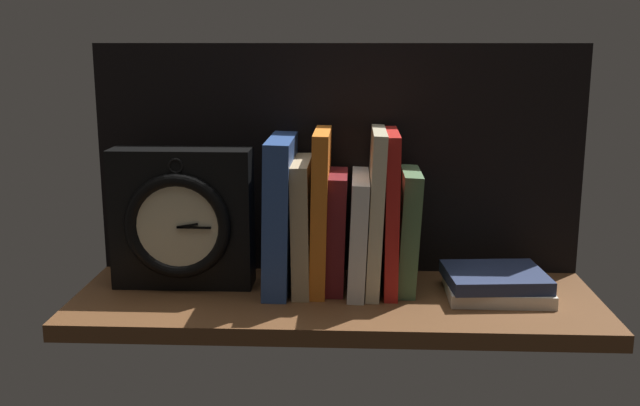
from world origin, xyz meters
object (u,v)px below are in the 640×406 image
(book_tan_shortstories, at_px, (303,224))
(book_maroon_dawkins, at_px, (339,231))
(book_green_romantic, at_px, (408,230))
(book_cream_twain, at_px, (375,210))
(framed_clock, at_px, (182,219))
(book_blue_modern, at_px, (280,213))
(book_white_catcher, at_px, (358,232))
(book_stack_side, at_px, (496,283))
(book_orange_pandolfini, at_px, (321,210))
(book_red_requiem, at_px, (390,211))

(book_tan_shortstories, relative_size, book_maroon_dawkins, 1.11)
(book_green_romantic, bearing_deg, book_cream_twain, 180.00)
(book_green_romantic, xyz_separation_m, framed_clock, (-0.35, -0.01, 0.02))
(book_tan_shortstories, height_order, book_cream_twain, book_cream_twain)
(book_tan_shortstories, relative_size, framed_clock, 0.92)
(book_tan_shortstories, bearing_deg, book_blue_modern, 180.00)
(book_white_catcher, xyz_separation_m, book_cream_twain, (0.03, 0.00, 0.04))
(book_stack_side, bearing_deg, framed_clock, 177.19)
(book_orange_pandolfini, xyz_separation_m, book_cream_twain, (0.08, 0.00, 0.00))
(book_maroon_dawkins, bearing_deg, framed_clock, -177.98)
(book_maroon_dawkins, relative_size, book_cream_twain, 0.73)
(book_blue_modern, xyz_separation_m, book_red_requiem, (0.17, 0.00, 0.01))
(book_blue_modern, distance_m, book_maroon_dawkins, 0.10)
(book_orange_pandolfini, height_order, book_white_catcher, book_orange_pandolfini)
(book_red_requiem, bearing_deg, book_stack_side, -11.40)
(book_red_requiem, bearing_deg, book_orange_pandolfini, 180.00)
(book_red_requiem, bearing_deg, book_tan_shortstories, 180.00)
(book_red_requiem, bearing_deg, book_blue_modern, 180.00)
(book_blue_modern, relative_size, framed_clock, 1.08)
(book_red_requiem, relative_size, framed_clock, 1.13)
(book_cream_twain, xyz_separation_m, book_green_romantic, (0.05, 0.00, -0.03))
(book_orange_pandolfini, distance_m, book_stack_side, 0.29)
(book_blue_modern, bearing_deg, book_maroon_dawkins, 0.00)
(book_blue_modern, height_order, book_orange_pandolfini, book_orange_pandolfini)
(book_green_romantic, bearing_deg, book_red_requiem, 180.00)
(book_maroon_dawkins, xyz_separation_m, book_white_catcher, (0.03, 0.00, -0.00))
(book_orange_pandolfini, relative_size, book_white_catcher, 1.39)
(book_green_romantic, bearing_deg, book_orange_pandolfini, 180.00)
(book_blue_modern, relative_size, book_green_romantic, 1.27)
(book_orange_pandolfini, relative_size, book_maroon_dawkins, 1.36)
(book_blue_modern, distance_m, book_tan_shortstories, 0.04)
(book_blue_modern, height_order, book_green_romantic, book_blue_modern)
(book_tan_shortstories, xyz_separation_m, book_white_catcher, (0.09, 0.00, -0.01))
(book_green_romantic, height_order, book_stack_side, book_green_romantic)
(book_white_catcher, bearing_deg, book_tan_shortstories, 180.00)
(book_maroon_dawkins, relative_size, book_green_romantic, 0.98)
(book_cream_twain, height_order, book_stack_side, book_cream_twain)
(book_maroon_dawkins, xyz_separation_m, book_green_romantic, (0.11, 0.00, 0.00))
(book_maroon_dawkins, relative_size, book_red_requiem, 0.74)
(book_green_romantic, bearing_deg, book_white_catcher, 180.00)
(book_tan_shortstories, xyz_separation_m, book_orange_pandolfini, (0.03, 0.00, 0.02))
(book_orange_pandolfini, bearing_deg, book_red_requiem, 0.00)
(book_blue_modern, distance_m, book_red_requiem, 0.17)
(book_tan_shortstories, xyz_separation_m, framed_clock, (-0.19, -0.01, 0.01))
(book_maroon_dawkins, bearing_deg, book_stack_side, -7.70)
(book_blue_modern, distance_m, book_orange_pandolfini, 0.06)
(book_maroon_dawkins, bearing_deg, book_green_romantic, 0.00)
(book_blue_modern, xyz_separation_m, book_tan_shortstories, (0.03, 0.00, -0.02))
(book_green_romantic, bearing_deg, book_tan_shortstories, 180.00)
(book_orange_pandolfini, distance_m, book_green_romantic, 0.14)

